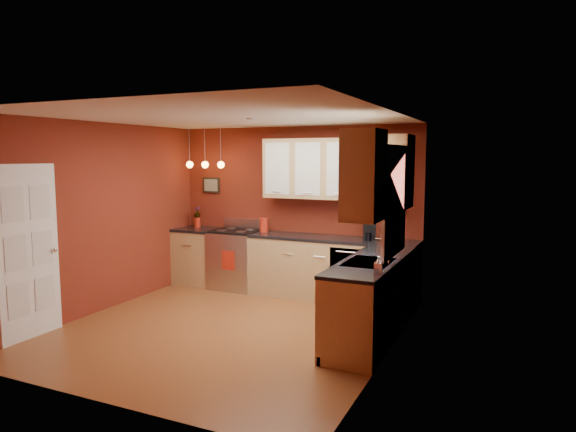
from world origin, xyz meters
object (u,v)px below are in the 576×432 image
at_px(red_canister, 264,225).
at_px(soap_pump, 378,265).
at_px(coffee_maker, 369,232).
at_px(sink, 369,264).
at_px(gas_range, 236,259).

xyz_separation_m(red_canister, soap_pump, (2.40, -2.13, -0.02)).
bearing_deg(coffee_maker, red_canister, 165.78).
bearing_deg(red_canister, sink, -36.29).
height_order(sink, soap_pump, sink).
bearing_deg(coffee_maker, soap_pump, -83.97).
xyz_separation_m(gas_range, soap_pump, (2.87, -2.05, 0.55)).
height_order(red_canister, soap_pump, red_canister).
bearing_deg(soap_pump, sink, 114.26).
bearing_deg(coffee_maker, sink, -86.45).
bearing_deg(soap_pump, gas_range, 144.45).
bearing_deg(red_canister, gas_range, -170.37).
bearing_deg(red_canister, soap_pump, -41.60).
height_order(red_canister, coffee_maker, coffee_maker).
relative_size(sink, soap_pump, 3.93).
relative_size(gas_range, coffee_maker, 4.39).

